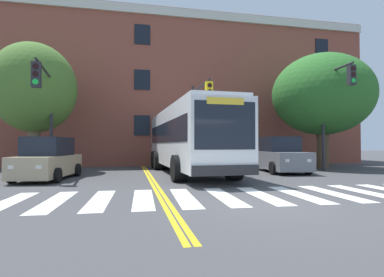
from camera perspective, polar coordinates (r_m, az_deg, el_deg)
name	(u,v)px	position (r m, az deg, el deg)	size (l,w,h in m)	color
ground_plane	(267,205)	(7.86, 14.14, -12.12)	(120.00, 120.00, 0.00)	#424244
crosswalk	(243,196)	(9.03, 9.69, -10.69)	(15.64, 3.82, 0.01)	white
lane_line_yellow_inner	(142,165)	(22.36, -9.59, -5.02)	(0.12, 36.00, 0.01)	gold
lane_line_yellow_outer	(144,165)	(22.36, -9.18, -5.02)	(0.12, 36.00, 0.01)	gold
city_bus	(187,138)	(15.79, -0.90, 0.05)	(3.29, 11.48, 3.39)	white
car_tan_near_lane	(48,160)	(14.37, -25.69, -3.71)	(2.32, 4.25, 1.82)	tan
car_grey_far_lane	(280,156)	(17.15, 16.40, -3.25)	(2.42, 4.57, 1.94)	slate
traffic_light_near_corner	(334,99)	(18.27, 25.38, 6.74)	(0.35, 2.67, 6.00)	#28282D
traffic_light_far_corner	(46,100)	(15.33, -26.11, 6.64)	(0.58, 3.92, 5.17)	#28282D
traffic_light_overhead	(199,109)	(16.74, 1.35, 5.55)	(0.34, 4.17, 5.12)	#28282D
street_tree_curbside_large	(322,95)	(20.93, 23.56, 7.64)	(7.95, 7.81, 7.27)	brown
street_tree_curbside_small	(35,88)	(18.48, -27.79, 8.43)	(5.60, 5.82, 6.99)	brown
building_facade	(140,94)	(25.37, -9.82, 8.36)	(35.29, 7.98, 11.40)	brown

